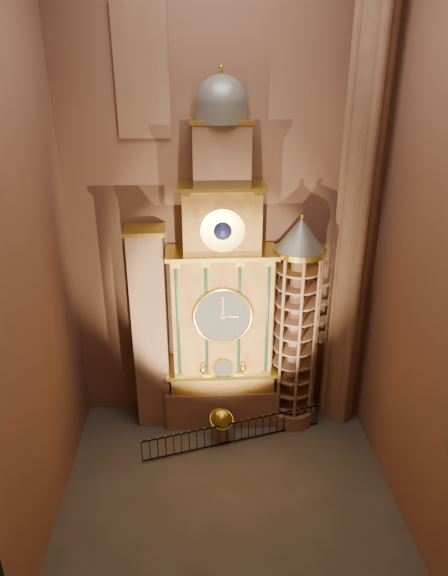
{
  "coord_description": "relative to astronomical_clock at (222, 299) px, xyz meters",
  "views": [
    {
      "loc": [
        -1.06,
        -16.8,
        16.82
      ],
      "look_at": [
        0.0,
        3.0,
        8.12
      ],
      "focal_mm": 32.0,
      "sensor_mm": 36.0,
      "label": 1
    }
  ],
  "objects": [
    {
      "name": "iron_railing",
      "position": [
        0.48,
        -2.12,
        -6.05
      ],
      "size": [
        8.59,
        2.3,
        1.15
      ],
      "color": "black",
      "rests_on": "floor"
    },
    {
      "name": "portrait_tower",
      "position": [
        -3.4,
        0.02,
        -1.53
      ],
      "size": [
        1.8,
        1.6,
        10.2
      ],
      "color": "#8C634C",
      "rests_on": "floor"
    },
    {
      "name": "wall_left",
      "position": [
        -7.0,
        -4.96,
        4.32
      ],
      "size": [
        0.0,
        22.0,
        22.0
      ],
      "primitive_type": "plane",
      "rotation": [
        1.57,
        0.0,
        1.57
      ],
      "color": "brown",
      "rests_on": "floor"
    },
    {
      "name": "wall_right",
      "position": [
        7.0,
        -4.96,
        4.32
      ],
      "size": [
        0.0,
        22.0,
        22.0
      ],
      "primitive_type": "plane",
      "rotation": [
        1.57,
        0.0,
        -1.57
      ],
      "color": "brown",
      "rests_on": "floor"
    },
    {
      "name": "stair_turret",
      "position": [
        3.5,
        -0.26,
        -1.41
      ],
      "size": [
        2.5,
        2.5,
        10.8
      ],
      "color": "#8C634C",
      "rests_on": "floor"
    },
    {
      "name": "wall_back",
      "position": [
        0.0,
        1.04,
        4.32
      ],
      "size": [
        22.0,
        0.0,
        22.0
      ],
      "primitive_type": "plane",
      "rotation": [
        1.57,
        0.0,
        0.0
      ],
      "color": "brown",
      "rests_on": "floor"
    },
    {
      "name": "celestial_globe",
      "position": [
        -0.11,
        -1.86,
        -5.66
      ],
      "size": [
        1.49,
        1.46,
        1.7
      ],
      "color": "#8C634C",
      "rests_on": "floor"
    },
    {
      "name": "astronomical_clock",
      "position": [
        0.0,
        0.0,
        0.0
      ],
      "size": [
        5.6,
        2.41,
        16.7
      ],
      "color": "#8C634C",
      "rests_on": "floor"
    },
    {
      "name": "gothic_pier",
      "position": [
        6.1,
        0.04,
        4.32
      ],
      "size": [
        2.04,
        2.04,
        22.0
      ],
      "color": "#8C634C",
      "rests_on": "floor"
    },
    {
      "name": "floor",
      "position": [
        0.0,
        -4.96,
        -6.68
      ],
      "size": [
        14.0,
        14.0,
        0.0
      ],
      "primitive_type": "plane",
      "color": "#383330",
      "rests_on": "ground"
    },
    {
      "name": "stained_glass_window",
      "position": [
        -3.2,
        0.95,
        9.82
      ],
      "size": [
        2.2,
        0.14,
        5.2
      ],
      "color": "navy",
      "rests_on": "wall_back"
    }
  ]
}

